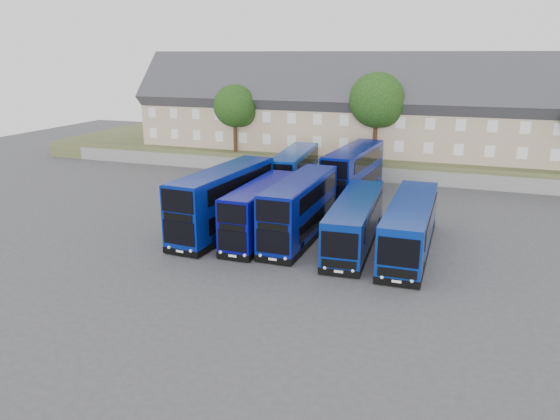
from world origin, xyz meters
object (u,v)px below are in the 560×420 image
at_px(dd_front_mid, 261,212).
at_px(tree_mid, 378,102).
at_px(dd_front_left, 224,202).
at_px(tree_west, 236,108).
at_px(coach_east_a, 355,223).

xyz_separation_m(dd_front_mid, tree_mid, (4.20, 22.71, 6.10)).
height_order(dd_front_left, tree_mid, tree_mid).
relative_size(dd_front_mid, tree_mid, 1.10).
bearing_deg(dd_front_mid, tree_west, 118.06).
xyz_separation_m(dd_front_left, coach_east_a, (9.90, 0.29, -0.70)).
distance_m(coach_east_a, tree_west, 28.82).
height_order(dd_front_mid, tree_mid, tree_mid).
height_order(coach_east_a, tree_mid, tree_mid).
height_order(dd_front_left, coach_east_a, dd_front_left).
xyz_separation_m(tree_west, tree_mid, (16.00, 0.50, 1.02)).
bearing_deg(dd_front_left, coach_east_a, 6.10).
bearing_deg(tree_west, tree_mid, 1.79).
bearing_deg(dd_front_mid, coach_east_a, 6.82).
relative_size(dd_front_left, tree_mid, 1.32).
relative_size(dd_front_mid, coach_east_a, 0.82).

